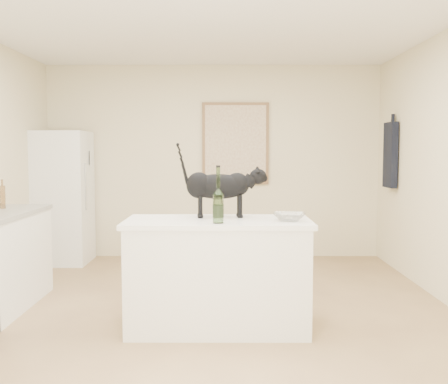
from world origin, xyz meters
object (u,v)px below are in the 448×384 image
Objects in this scene: black_cat at (219,190)px; wine_bottle at (218,198)px; fridge at (62,197)px; glass_bowl at (289,217)px.

black_cat reaches higher than wine_bottle.
wine_bottle is at bearing -93.65° from black_cat.
fridge is 3.18m from black_cat.
glass_bowl is at bearing -25.43° from black_cat.
fridge reaches higher than black_cat.
wine_bottle is (2.06, -2.76, 0.25)m from fridge.
wine_bottle is 0.60m from glass_bowl.
fridge is 3.71m from glass_bowl.
glass_bowl is (0.56, -0.22, -0.20)m from black_cat.
fridge is at bearing 126.70° from wine_bottle.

